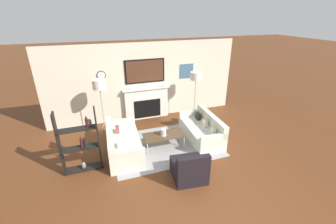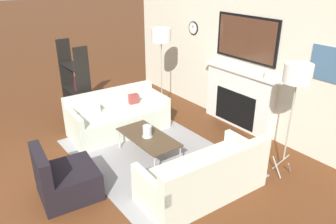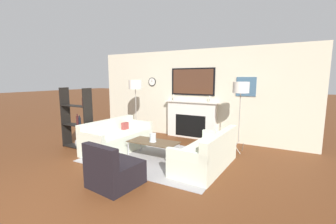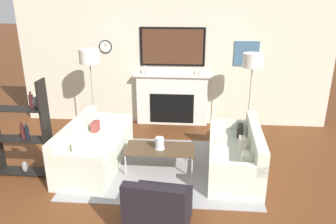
{
  "view_description": "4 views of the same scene",
  "coord_description": "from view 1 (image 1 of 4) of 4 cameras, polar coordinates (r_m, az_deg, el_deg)",
  "views": [
    {
      "loc": [
        -1.78,
        -2.91,
        3.61
      ],
      "look_at": [
        0.14,
        2.57,
        1.01
      ],
      "focal_mm": 24.0,
      "sensor_mm": 36.0,
      "label": 1
    },
    {
      "loc": [
        3.92,
        -0.2,
        2.97
      ],
      "look_at": [
        -0.03,
        2.79,
        0.74
      ],
      "focal_mm": 35.0,
      "sensor_mm": 36.0,
      "label": 2
    },
    {
      "loc": [
        2.66,
        -1.84,
        1.83
      ],
      "look_at": [
        0.07,
        2.86,
        1.03
      ],
      "focal_mm": 24.0,
      "sensor_mm": 36.0,
      "label": 3
    },
    {
      "loc": [
        0.48,
        -2.47,
        2.81
      ],
      "look_at": [
        0.04,
        2.92,
        0.85
      ],
      "focal_mm": 35.0,
      "sensor_mm": 36.0,
      "label": 4
    }
  ],
  "objects": [
    {
      "name": "floor_lamp_right",
      "position": [
        7.76,
        7.14,
        8.87
      ],
      "size": [
        0.39,
        0.39,
        1.76
      ],
      "color": "#9E998E",
      "rests_on": "ground_plane"
    },
    {
      "name": "ground_plane",
      "position": [
        4.96,
        9.02,
        -22.89
      ],
      "size": [
        60.0,
        60.0,
        0.0
      ],
      "primitive_type": "plane",
      "color": "#5B3017"
    },
    {
      "name": "armchair",
      "position": [
        5.41,
        5.44,
        -14.24
      ],
      "size": [
        0.82,
        0.85,
        0.78
      ],
      "color": "black",
      "rests_on": "ground_plane"
    },
    {
      "name": "coffee_table",
      "position": [
        6.45,
        -1.15,
        -6.03
      ],
      "size": [
        1.15,
        0.57,
        0.4
      ],
      "color": "#4C3823",
      "rests_on": "ground_plane"
    },
    {
      "name": "hurricane_candle",
      "position": [
        6.38,
        -1.14,
        -5.24
      ],
      "size": [
        0.17,
        0.17,
        0.2
      ],
      "color": "silver",
      "rests_on": "coffee_table"
    },
    {
      "name": "couch_right",
      "position": [
        7.0,
        8.69,
        -4.65
      ],
      "size": [
        0.9,
        1.82,
        0.78
      ],
      "color": "beige",
      "rests_on": "ground_plane"
    },
    {
      "name": "floor_lamp_left",
      "position": [
        6.98,
        -17.02,
        6.57
      ],
      "size": [
        0.41,
        0.41,
        1.8
      ],
      "color": "#9E998E",
      "rests_on": "ground_plane"
    },
    {
      "name": "area_rug",
      "position": [
        6.71,
        -0.87,
        -8.39
      ],
      "size": [
        3.05,
        2.23,
        0.01
      ],
      "color": "gray",
      "rests_on": "ground_plane"
    },
    {
      "name": "couch_left",
      "position": [
        6.34,
        -11.43,
        -8.05
      ],
      "size": [
        0.96,
        1.88,
        0.76
      ],
      "color": "beige",
      "rests_on": "ground_plane"
    },
    {
      "name": "fireplace_wall",
      "position": [
        8.06,
        -5.74,
        6.75
      ],
      "size": [
        6.82,
        0.28,
        2.7
      ],
      "color": "beige",
      "rests_on": "ground_plane"
    },
    {
      "name": "shelf_unit",
      "position": [
        5.79,
        -21.4,
        -7.39
      ],
      "size": [
        0.92,
        0.28,
        1.6
      ],
      "color": "black",
      "rests_on": "ground_plane"
    }
  ]
}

